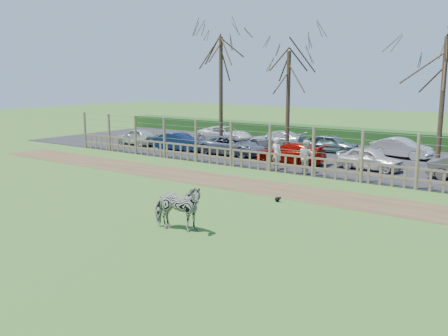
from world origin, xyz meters
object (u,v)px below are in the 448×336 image
Objects in this scene: tree_mid at (289,78)px; car_2 at (232,146)px; zebra at (177,208)px; car_8 at (225,134)px; tree_right at (444,71)px; visitor_b at (306,157)px; tree_left at (221,66)px; car_1 at (179,142)px; car_4 at (369,159)px; car_11 at (401,148)px; visitor_a at (277,153)px; car_0 at (137,137)px; crow at (278,199)px; car_9 at (276,139)px; car_3 at (290,153)px; car_10 at (332,144)px.

car_2 is (-2.70, -2.29, -4.23)m from tree_mid.
car_8 is (-11.71, 18.82, -0.13)m from zebra.
visitor_b is (-5.13, -5.54, -4.34)m from tree_right.
tree_right is at bearing 3.18° from tree_mid.
tree_left is 5.45m from car_2.
car_1 is 12.82m from car_4.
car_8 and car_11 have the same top height.
car_2 is 1.00× the size of car_8.
visitor_a is 0.47× the size of car_1.
tree_left is 6.58m from car_8.
tree_mid is 6.71m from visitor_a.
car_11 is (17.36, 5.30, 0.00)m from car_0.
tree_mid is at bearing -55.86° from visitor_a.
crow is 14.71m from car_1.
car_2 is at bearing -139.68° from tree_mid.
car_11 is (10.84, 3.89, -4.98)m from tree_left.
tree_left is 9.04m from visitor_a.
tree_right is 12.04m from car_9.
car_3 and car_10 have the same top height.
car_1 is at bearing -2.72° from visitor_a.
car_1 is 0.88× the size of car_3.
visitor_b reaches higher than car_8.
car_9 is at bearing -50.03° from car_1.
car_2 is (-7.59, 13.90, -0.13)m from zebra.
car_8 is at bearing 145.44° from car_0.
tree_left is 8.33m from car_0.
visitor_a is (6.61, -3.99, -4.71)m from tree_left.
tree_mid reaches higher than car_10.
tree_mid is 3.96× the size of visitor_b.
visitor_a is 5.52m from car_2.
car_1 and car_4 have the same top height.
car_3 is (4.48, -0.59, 0.00)m from car_2.
zebra is 11.20m from visitor_b.
car_2 is at bearing 126.58° from car_11.
zebra is at bearing 115.20° from visitor_a.
car_9 is 1.14× the size of car_11.
car_8 is 1.04× the size of car_9.
car_2 is 1.19× the size of car_11.
car_10 is 0.97× the size of car_11.
car_11 is at bearing -64.28° from car_2.
crow is at bearing 24.23° from car_9.
visitor_b is 10.73m from car_1.
tree_right is 26.94× the size of crow.
car_1 is at bearing 93.57° from car_2.
zebra is at bearing -73.18° from tree_mid.
car_8 is (-8.93, 7.62, -0.26)m from visitor_a.
car_4 is at bearing 56.35° from car_9.
car_2 is at bearing -102.25° from car_3.
tree_right is 4.26× the size of visitor_b.
car_8 is at bearing -29.27° from visitor_a.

